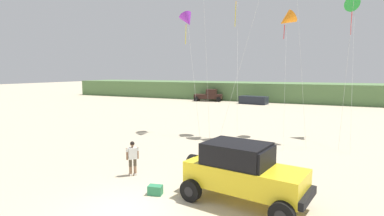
{
  "coord_description": "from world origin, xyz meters",
  "views": [
    {
      "loc": [
        6.54,
        -8.58,
        4.93
      ],
      "look_at": [
        0.88,
        3.66,
        3.32
      ],
      "focal_mm": 28.62,
      "sensor_mm": 36.0,
      "label": 1
    }
  ],
  "objects_px": {
    "jeep": "(243,172)",
    "cooler_box": "(155,190)",
    "kite_blue_swept": "(355,5)",
    "distant_sedan": "(253,100)",
    "kite_purple_stunt": "(287,20)",
    "kite_red_delta": "(187,20)",
    "distant_pickup": "(209,95)",
    "person_watching": "(133,156)"
  },
  "relations": [
    {
      "from": "jeep",
      "to": "distant_sedan",
      "type": "xyz_separation_m",
      "value": [
        -8.03,
        35.14,
        -0.6
      ]
    },
    {
      "from": "person_watching",
      "to": "distant_pickup",
      "type": "distance_m",
      "value": 37.36
    },
    {
      "from": "person_watching",
      "to": "distant_sedan",
      "type": "distance_m",
      "value": 34.51
    },
    {
      "from": "distant_sedan",
      "to": "kite_purple_stunt",
      "type": "xyz_separation_m",
      "value": [
        7.55,
        -21.87,
        8.15
      ]
    },
    {
      "from": "distant_pickup",
      "to": "kite_red_delta",
      "type": "relative_size",
      "value": 0.5
    },
    {
      "from": "cooler_box",
      "to": "kite_blue_swept",
      "type": "xyz_separation_m",
      "value": [
        7.43,
        15.8,
        9.54
      ]
    },
    {
      "from": "kite_red_delta",
      "to": "distant_pickup",
      "type": "bearing_deg",
      "value": 107.69
    },
    {
      "from": "distant_sedan",
      "to": "kite_purple_stunt",
      "type": "bearing_deg",
      "value": -63.09
    },
    {
      "from": "distant_pickup",
      "to": "cooler_box",
      "type": "bearing_deg",
      "value": -71.54
    },
    {
      "from": "kite_blue_swept",
      "to": "distant_sedan",
      "type": "bearing_deg",
      "value": 120.96
    },
    {
      "from": "person_watching",
      "to": "distant_pickup",
      "type": "height_order",
      "value": "distant_pickup"
    },
    {
      "from": "kite_purple_stunt",
      "to": "distant_sedan",
      "type": "bearing_deg",
      "value": 109.05
    },
    {
      "from": "distant_pickup",
      "to": "person_watching",
      "type": "bearing_deg",
      "value": -73.96
    },
    {
      "from": "kite_red_delta",
      "to": "distant_sedan",
      "type": "bearing_deg",
      "value": 90.23
    },
    {
      "from": "person_watching",
      "to": "kite_red_delta",
      "type": "relative_size",
      "value": 0.17
    },
    {
      "from": "kite_purple_stunt",
      "to": "distant_pickup",
      "type": "bearing_deg",
      "value": 123.39
    },
    {
      "from": "person_watching",
      "to": "kite_blue_swept",
      "type": "relative_size",
      "value": 0.16
    },
    {
      "from": "jeep",
      "to": "kite_blue_swept",
      "type": "xyz_separation_m",
      "value": [
        4.04,
        15.02,
        8.53
      ]
    },
    {
      "from": "kite_purple_stunt",
      "to": "kite_blue_swept",
      "type": "height_order",
      "value": "kite_blue_swept"
    },
    {
      "from": "kite_blue_swept",
      "to": "kite_purple_stunt",
      "type": "bearing_deg",
      "value": -158.85
    },
    {
      "from": "kite_blue_swept",
      "to": "kite_red_delta",
      "type": "bearing_deg",
      "value": -164.64
    },
    {
      "from": "person_watching",
      "to": "distant_sedan",
      "type": "bearing_deg",
      "value": 94.12
    },
    {
      "from": "kite_purple_stunt",
      "to": "person_watching",
      "type": "bearing_deg",
      "value": -112.01
    },
    {
      "from": "cooler_box",
      "to": "kite_red_delta",
      "type": "relative_size",
      "value": 0.06
    },
    {
      "from": "jeep",
      "to": "kite_purple_stunt",
      "type": "bearing_deg",
      "value": 92.08
    },
    {
      "from": "jeep",
      "to": "kite_purple_stunt",
      "type": "xyz_separation_m",
      "value": [
        -0.48,
        13.28,
        7.55
      ]
    },
    {
      "from": "person_watching",
      "to": "kite_blue_swept",
      "type": "height_order",
      "value": "kite_blue_swept"
    },
    {
      "from": "cooler_box",
      "to": "distant_pickup",
      "type": "height_order",
      "value": "distant_pickup"
    },
    {
      "from": "kite_red_delta",
      "to": "kite_purple_stunt",
      "type": "distance_m",
      "value": 7.62
    },
    {
      "from": "jeep",
      "to": "cooler_box",
      "type": "distance_m",
      "value": 3.62
    },
    {
      "from": "distant_pickup",
      "to": "kite_red_delta",
      "type": "bearing_deg",
      "value": -72.31
    },
    {
      "from": "person_watching",
      "to": "kite_blue_swept",
      "type": "distance_m",
      "value": 19.34
    },
    {
      "from": "kite_purple_stunt",
      "to": "kite_red_delta",
      "type": "bearing_deg",
      "value": -168.31
    },
    {
      "from": "cooler_box",
      "to": "distant_sedan",
      "type": "height_order",
      "value": "distant_sedan"
    },
    {
      "from": "distant_sedan",
      "to": "jeep",
      "type": "bearing_deg",
      "value": -69.26
    },
    {
      "from": "kite_red_delta",
      "to": "kite_blue_swept",
      "type": "height_order",
      "value": "kite_blue_swept"
    },
    {
      "from": "distant_sedan",
      "to": "kite_purple_stunt",
      "type": "distance_m",
      "value": 24.53
    },
    {
      "from": "jeep",
      "to": "person_watching",
      "type": "height_order",
      "value": "jeep"
    },
    {
      "from": "distant_pickup",
      "to": "kite_purple_stunt",
      "type": "distance_m",
      "value": 29.04
    },
    {
      "from": "kite_purple_stunt",
      "to": "cooler_box",
      "type": "bearing_deg",
      "value": -101.68
    },
    {
      "from": "distant_pickup",
      "to": "kite_blue_swept",
      "type": "height_order",
      "value": "kite_blue_swept"
    },
    {
      "from": "kite_blue_swept",
      "to": "cooler_box",
      "type": "bearing_deg",
      "value": -115.17
    }
  ]
}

